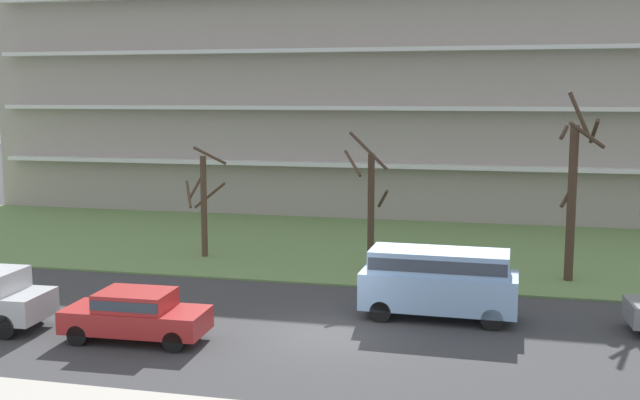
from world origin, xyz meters
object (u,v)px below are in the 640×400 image
Objects in this scene: tree_left at (370,205)px; van_blue_center_right at (439,278)px; tree_far_left at (203,202)px; sedan_red_near_left at (136,313)px; tree_center at (573,192)px.

van_blue_center_right is (3.43, -6.37, -1.49)m from tree_left.
van_blue_center_right is at bearing -32.54° from tree_far_left.
van_blue_center_right is (8.88, 4.50, 0.52)m from sedan_red_near_left.
tree_far_left is 7.97m from tree_left.
tree_left reaches higher than van_blue_center_right.
tree_left reaches higher than tree_far_left.
sedan_red_near_left is (-13.65, -10.77, -2.82)m from tree_center.
tree_center is 1.72× the size of sedan_red_near_left.
tree_far_left is 1.01× the size of van_blue_center_right.
tree_left is (7.92, -0.87, 0.26)m from tree_far_left.
van_blue_center_right is at bearing -61.71° from tree_left.
tree_center reaches higher than van_blue_center_right.
tree_left is 1.36× the size of sedan_red_near_left.
sedan_red_near_left is at bearing -116.65° from tree_left.
tree_far_left is 13.51m from van_blue_center_right.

